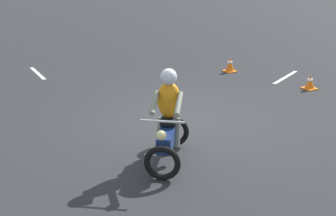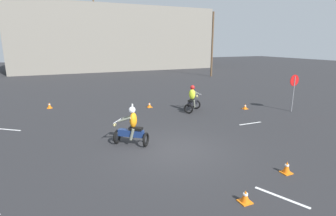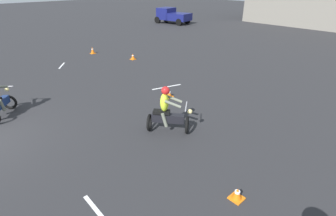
% 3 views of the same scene
% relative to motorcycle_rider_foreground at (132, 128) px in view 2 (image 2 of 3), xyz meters
% --- Properties ---
extents(ground_plane, '(120.00, 120.00, 0.00)m').
position_rel_motorcycle_rider_foreground_xyz_m(ground_plane, '(1.37, -1.21, -0.73)').
color(ground_plane, '#28282B').
extents(motorcycle_rider_foreground, '(1.47, 1.35, 1.66)m').
position_rel_motorcycle_rider_foreground_xyz_m(motorcycle_rider_foreground, '(0.00, 0.00, 0.00)').
color(motorcycle_rider_foreground, black).
rests_on(motorcycle_rider_foreground, ground).
extents(motorcycle_rider_background, '(1.46, 1.36, 1.66)m').
position_rel_motorcycle_rider_foreground_xyz_m(motorcycle_rider_background, '(5.04, 3.92, 0.00)').
color(motorcycle_rider_background, black).
rests_on(motorcycle_rider_background, ground).
extents(stop_sign, '(0.70, 0.08, 2.30)m').
position_rel_motorcycle_rider_foreground_xyz_m(stop_sign, '(10.73, 1.40, 0.91)').
color(stop_sign, slate).
rests_on(stop_sign, ground).
extents(traffic_cone_near_left, '(0.32, 0.32, 0.42)m').
position_rel_motorcycle_rider_foreground_xyz_m(traffic_cone_near_left, '(3.96, -4.43, -0.53)').
color(traffic_cone_near_left, orange).
rests_on(traffic_cone_near_left, ground).
extents(traffic_cone_near_right, '(0.32, 0.32, 0.38)m').
position_rel_motorcycle_rider_foreground_xyz_m(traffic_cone_near_right, '(-3.18, 8.40, -0.54)').
color(traffic_cone_near_right, orange).
rests_on(traffic_cone_near_right, ground).
extents(traffic_cone_mid_center, '(0.32, 0.32, 0.31)m').
position_rel_motorcycle_rider_foreground_xyz_m(traffic_cone_mid_center, '(8.47, 3.04, -0.58)').
color(traffic_cone_mid_center, orange).
rests_on(traffic_cone_mid_center, ground).
extents(traffic_cone_mid_left, '(0.32, 0.32, 0.36)m').
position_rel_motorcycle_rider_foreground_xyz_m(traffic_cone_mid_left, '(1.63, -5.19, -0.55)').
color(traffic_cone_mid_left, orange).
rests_on(traffic_cone_mid_left, ground).
extents(traffic_cone_far_right, '(0.32, 0.32, 0.33)m').
position_rel_motorcycle_rider_foreground_xyz_m(traffic_cone_far_right, '(2.93, 5.98, -0.57)').
color(traffic_cone_far_right, orange).
rests_on(traffic_cone_far_right, ground).
extents(lane_stripe_e, '(1.39, 0.13, 0.01)m').
position_rel_motorcycle_rider_foreground_xyz_m(lane_stripe_e, '(6.62, 0.39, -0.72)').
color(lane_stripe_e, silver).
rests_on(lane_stripe_e, ground).
extents(lane_stripe_n, '(0.52, 1.51, 0.01)m').
position_rel_motorcycle_rider_foreground_xyz_m(lane_stripe_n, '(1.96, 6.72, -0.72)').
color(lane_stripe_n, silver).
rests_on(lane_stripe_n, ground).
extents(lane_stripe_nw, '(1.06, 0.83, 0.01)m').
position_rel_motorcycle_rider_foreground_xyz_m(lane_stripe_nw, '(-4.99, 4.37, -0.72)').
color(lane_stripe_nw, silver).
rests_on(lane_stripe_nw, ground).
extents(lane_stripe_se, '(0.69, 1.43, 0.01)m').
position_rel_motorcycle_rider_foreground_xyz_m(lane_stripe_se, '(2.71, -5.41, -0.72)').
color(lane_stripe_se, silver).
rests_on(lane_stripe_se, ground).
extents(utility_pole_near, '(0.24, 0.24, 7.93)m').
position_rel_motorcycle_rider_foreground_xyz_m(utility_pole_near, '(15.99, 18.72, 3.24)').
color(utility_pole_near, brown).
rests_on(utility_pole_near, ground).
extents(utility_pole_far, '(0.24, 0.24, 10.97)m').
position_rel_motorcycle_rider_foreground_xyz_m(utility_pole_far, '(3.58, 31.02, 4.76)').
color(utility_pole_far, brown).
rests_on(utility_pole_far, ground).
extents(building_backdrop, '(30.62, 9.28, 9.68)m').
position_rel_motorcycle_rider_foreground_xyz_m(building_backdrop, '(7.11, 33.52, 4.11)').
color(building_backdrop, gray).
rests_on(building_backdrop, ground).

